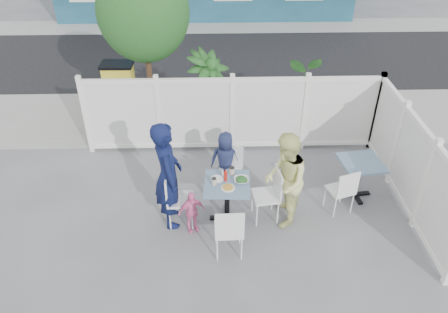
{
  "coord_description": "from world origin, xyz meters",
  "views": [
    {
      "loc": [
        -0.27,
        -5.27,
        5.0
      ],
      "look_at": [
        -0.11,
        0.63,
        1.01
      ],
      "focal_mm": 35.0,
      "sensor_mm": 36.0,
      "label": 1
    }
  ],
  "objects_px": {
    "utility_cabinet": "(121,91)",
    "man": "(168,175)",
    "spare_table": "(360,170)",
    "chair_near": "(229,229)",
    "chair_back": "(230,166)",
    "toddler": "(191,212)",
    "boy": "(225,160)",
    "chair_left": "(175,195)",
    "woman": "(285,181)",
    "chair_right": "(271,191)",
    "main_table": "(227,191)"
  },
  "relations": [
    {
      "from": "chair_back",
      "to": "chair_left",
      "type": "bearing_deg",
      "value": 67.79
    },
    {
      "from": "chair_back",
      "to": "toddler",
      "type": "height_order",
      "value": "chair_back"
    },
    {
      "from": "chair_right",
      "to": "chair_back",
      "type": "bearing_deg",
      "value": 30.52
    },
    {
      "from": "utility_cabinet",
      "to": "chair_right",
      "type": "distance_m",
      "value": 4.82
    },
    {
      "from": "man",
      "to": "chair_left",
      "type": "bearing_deg",
      "value": -121.87
    },
    {
      "from": "chair_back",
      "to": "boy",
      "type": "bearing_deg",
      "value": -20.51
    },
    {
      "from": "boy",
      "to": "main_table",
      "type": "bearing_deg",
      "value": 94.4
    },
    {
      "from": "spare_table",
      "to": "toddler",
      "type": "distance_m",
      "value": 3.02
    },
    {
      "from": "man",
      "to": "woman",
      "type": "xyz_separation_m",
      "value": [
        1.84,
        -0.04,
        -0.11
      ]
    },
    {
      "from": "spare_table",
      "to": "man",
      "type": "height_order",
      "value": "man"
    },
    {
      "from": "utility_cabinet",
      "to": "chair_back",
      "type": "bearing_deg",
      "value": -49.27
    },
    {
      "from": "chair_right",
      "to": "man",
      "type": "relative_size",
      "value": 0.51
    },
    {
      "from": "spare_table",
      "to": "boy",
      "type": "bearing_deg",
      "value": 171.28
    },
    {
      "from": "utility_cabinet",
      "to": "woman",
      "type": "bearing_deg",
      "value": -48.44
    },
    {
      "from": "utility_cabinet",
      "to": "man",
      "type": "bearing_deg",
      "value": -68.41
    },
    {
      "from": "boy",
      "to": "chair_right",
      "type": "bearing_deg",
      "value": 133.19
    },
    {
      "from": "spare_table",
      "to": "chair_right",
      "type": "bearing_deg",
      "value": -161.82
    },
    {
      "from": "main_table",
      "to": "chair_right",
      "type": "relative_size",
      "value": 0.81
    },
    {
      "from": "chair_near",
      "to": "woman",
      "type": "xyz_separation_m",
      "value": [
        0.91,
        0.78,
        0.28
      ]
    },
    {
      "from": "spare_table",
      "to": "man",
      "type": "bearing_deg",
      "value": -170.14
    },
    {
      "from": "woman",
      "to": "boy",
      "type": "distance_m",
      "value": 1.35
    },
    {
      "from": "chair_right",
      "to": "boy",
      "type": "distance_m",
      "value": 1.14
    },
    {
      "from": "utility_cabinet",
      "to": "chair_left",
      "type": "xyz_separation_m",
      "value": [
        1.51,
        -3.8,
        -0.05
      ]
    },
    {
      "from": "main_table",
      "to": "boy",
      "type": "xyz_separation_m",
      "value": [
        0.0,
        0.93,
        -0.04
      ]
    },
    {
      "from": "chair_left",
      "to": "chair_back",
      "type": "relative_size",
      "value": 1.11
    },
    {
      "from": "utility_cabinet",
      "to": "chair_right",
      "type": "height_order",
      "value": "utility_cabinet"
    },
    {
      "from": "chair_right",
      "to": "woman",
      "type": "height_order",
      "value": "woman"
    },
    {
      "from": "spare_table",
      "to": "chair_near",
      "type": "distance_m",
      "value": 2.71
    },
    {
      "from": "toddler",
      "to": "chair_back",
      "type": "bearing_deg",
      "value": 35.89
    },
    {
      "from": "toddler",
      "to": "chair_right",
      "type": "bearing_deg",
      "value": -10.5
    },
    {
      "from": "main_table",
      "to": "chair_left",
      "type": "distance_m",
      "value": 0.84
    },
    {
      "from": "woman",
      "to": "boy",
      "type": "xyz_separation_m",
      "value": [
        -0.91,
        0.96,
        -0.26
      ]
    },
    {
      "from": "main_table",
      "to": "boy",
      "type": "bearing_deg",
      "value": 89.84
    },
    {
      "from": "toddler",
      "to": "chair_left",
      "type": "bearing_deg",
      "value": 119.56
    },
    {
      "from": "main_table",
      "to": "chair_right",
      "type": "xyz_separation_m",
      "value": [
        0.71,
        0.04,
        -0.04
      ]
    },
    {
      "from": "spare_table",
      "to": "toddler",
      "type": "bearing_deg",
      "value": -164.52
    },
    {
      "from": "chair_left",
      "to": "chair_back",
      "type": "xyz_separation_m",
      "value": [
        0.93,
        0.87,
        -0.06
      ]
    },
    {
      "from": "chair_near",
      "to": "woman",
      "type": "bearing_deg",
      "value": 39.23
    },
    {
      "from": "boy",
      "to": "toddler",
      "type": "xyz_separation_m",
      "value": [
        -0.58,
        -1.16,
        -0.18
      ]
    },
    {
      "from": "man",
      "to": "main_table",
      "type": "bearing_deg",
      "value": -101.57
    },
    {
      "from": "chair_right",
      "to": "man",
      "type": "distance_m",
      "value": 1.69
    },
    {
      "from": "main_table",
      "to": "chair_right",
      "type": "height_order",
      "value": "chair_right"
    },
    {
      "from": "chair_back",
      "to": "toddler",
      "type": "bearing_deg",
      "value": 82.81
    },
    {
      "from": "chair_left",
      "to": "woman",
      "type": "bearing_deg",
      "value": 88.8
    },
    {
      "from": "utility_cabinet",
      "to": "main_table",
      "type": "relative_size",
      "value": 1.58
    },
    {
      "from": "utility_cabinet",
      "to": "main_table",
      "type": "bearing_deg",
      "value": -57.15
    },
    {
      "from": "man",
      "to": "boy",
      "type": "bearing_deg",
      "value": -56.3
    },
    {
      "from": "utility_cabinet",
      "to": "boy",
      "type": "distance_m",
      "value": 3.68
    },
    {
      "from": "boy",
      "to": "chair_left",
      "type": "bearing_deg",
      "value": 53.34
    },
    {
      "from": "chair_back",
      "to": "woman",
      "type": "bearing_deg",
      "value": 157.65
    }
  ]
}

